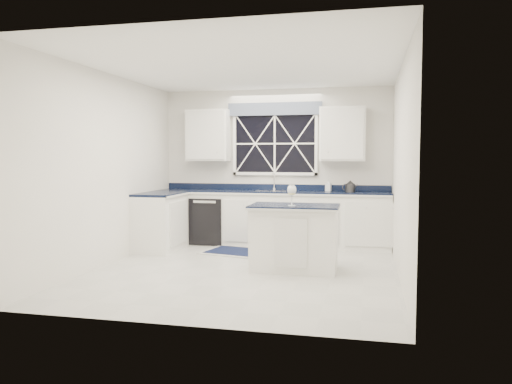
% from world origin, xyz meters
% --- Properties ---
extents(ground, '(4.50, 4.50, 0.00)m').
position_xyz_m(ground, '(0.00, 0.00, 0.00)').
color(ground, '#B0B1AC').
rests_on(ground, ground).
extents(back_wall, '(4.00, 0.10, 2.70)m').
position_xyz_m(back_wall, '(0.00, 2.25, 1.35)').
color(back_wall, white).
rests_on(back_wall, ground).
extents(base_cabinets, '(3.99, 1.60, 0.90)m').
position_xyz_m(base_cabinets, '(-0.33, 1.78, 0.45)').
color(base_cabinets, white).
rests_on(base_cabinets, ground).
extents(countertop, '(3.98, 0.64, 0.04)m').
position_xyz_m(countertop, '(0.00, 1.95, 0.92)').
color(countertop, black).
rests_on(countertop, base_cabinets).
extents(dishwasher, '(0.60, 0.58, 0.82)m').
position_xyz_m(dishwasher, '(-1.10, 1.95, 0.41)').
color(dishwasher, black).
rests_on(dishwasher, ground).
extents(window, '(1.65, 0.09, 1.26)m').
position_xyz_m(window, '(0.00, 2.20, 1.83)').
color(window, black).
rests_on(window, ground).
extents(upper_cabinets, '(3.10, 0.34, 0.90)m').
position_xyz_m(upper_cabinets, '(0.00, 2.08, 1.90)').
color(upper_cabinets, white).
rests_on(upper_cabinets, ground).
extents(faucet, '(0.05, 0.20, 0.30)m').
position_xyz_m(faucet, '(0.00, 2.14, 1.10)').
color(faucet, silver).
rests_on(faucet, countertop).
extents(island, '(1.19, 0.72, 0.88)m').
position_xyz_m(island, '(0.65, 0.19, 0.44)').
color(island, white).
rests_on(island, ground).
extents(rug, '(1.46, 1.06, 0.02)m').
position_xyz_m(rug, '(-0.28, 1.19, 0.01)').
color(rug, '#B2B2AD').
rests_on(rug, ground).
extents(kettle, '(0.26, 0.21, 0.19)m').
position_xyz_m(kettle, '(1.31, 2.02, 1.03)').
color(kettle, '#2C2C2F').
rests_on(kettle, countertop).
extents(wine_glass, '(0.12, 0.12, 0.28)m').
position_xyz_m(wine_glass, '(0.63, 0.08, 1.08)').
color(wine_glass, white).
rests_on(wine_glass, island).
extents(soap_bottle, '(0.11, 0.11, 0.20)m').
position_xyz_m(soap_bottle, '(0.95, 2.10, 1.04)').
color(soap_bottle, silver).
rests_on(soap_bottle, countertop).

